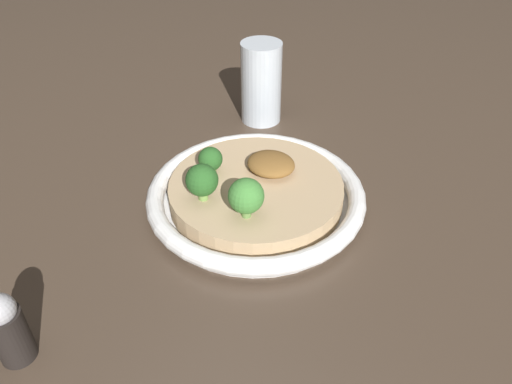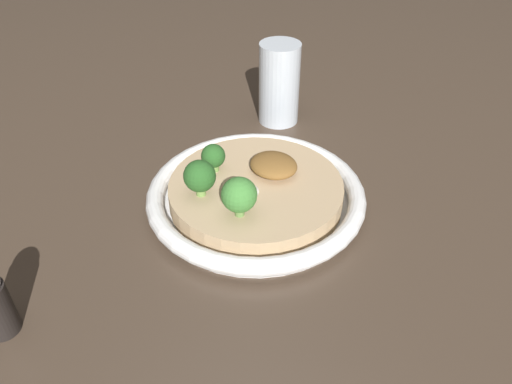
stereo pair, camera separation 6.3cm
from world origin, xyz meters
name	(u,v)px [view 2 (the right image)]	position (x,y,z in m)	size (l,w,h in m)	color
ground_plane	(256,205)	(0.00, 0.00, 0.00)	(6.00, 6.00, 0.00)	#47382B
risotto_bowl	(256,194)	(0.00, 0.00, 0.02)	(0.28, 0.28, 0.03)	white
cheese_sprinkle	(243,186)	(0.00, -0.02, 0.04)	(0.04, 0.04, 0.02)	white
crispy_onion_garnish	(274,165)	(0.00, 0.03, 0.05)	(0.06, 0.06, 0.02)	brown
broccoli_front_left	(200,177)	(-0.03, -0.06, 0.06)	(0.04, 0.04, 0.05)	#759E4C
broccoli_front	(239,195)	(0.03, -0.06, 0.06)	(0.04, 0.04, 0.05)	#668E47
broccoli_left	(213,157)	(-0.06, -0.02, 0.06)	(0.03, 0.03, 0.04)	#759E4C
drinking_glass	(279,84)	(-0.12, 0.19, 0.06)	(0.06, 0.06, 0.13)	silver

